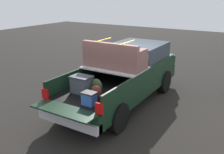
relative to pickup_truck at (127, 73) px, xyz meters
The scene contains 2 objects.
ground_plane 1.04m from the pickup_truck, behind, with size 40.00×40.00×0.00m, color black.
pickup_truck is the anchor object (origin of this frame).
Camera 1 is at (-7.12, -4.00, 3.60)m, focal length 40.83 mm.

